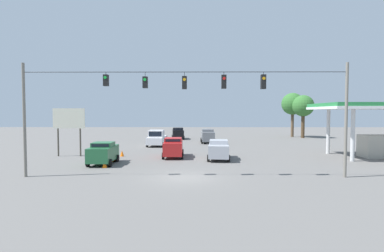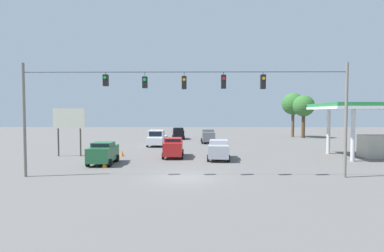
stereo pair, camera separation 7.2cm
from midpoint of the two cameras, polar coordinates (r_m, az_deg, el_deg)
The scene contains 14 objects.
ground_plane at distance 20.68m, azimuth -1.40°, elevation -9.77°, with size 140.00×140.00×0.00m, color #605E5B.
overhead_signal_span at distance 20.38m, azimuth -0.99°, elevation 4.55°, with size 22.15×0.38×7.80m.
sedan_silver_crossing_near at distance 28.41m, azimuth 5.16°, elevation -4.43°, with size 2.32×4.47×1.84m.
sedan_green_parked_shoulder at distance 26.83m, azimuth -16.49°, elevation -4.90°, with size 2.08×3.90×1.88m.
sedan_grey_oncoming_deep at distance 43.68m, azimuth 3.10°, elevation -1.86°, with size 2.04×4.41×2.00m.
pickup_truck_white_withflow_far at distance 40.03m, azimuth -6.60°, elevation -2.37°, with size 2.43×5.25×2.12m.
sedan_black_withflow_deep at distance 49.95m, azimuth -2.59°, elevation -1.37°, with size 2.31×4.20×1.88m.
sedan_red_withflow_mid at distance 29.75m, azimuth -3.52°, elevation -4.03°, with size 2.09×4.25×1.92m.
traffic_cone_nearest at distance 25.16m, azimuth -16.25°, elevation -6.94°, with size 0.40×0.40×0.61m, color orange.
traffic_cone_second at distance 28.20m, azimuth -14.52°, elevation -5.90°, with size 0.40×0.40×0.61m, color orange.
traffic_cone_third at distance 31.14m, azimuth -13.10°, elevation -5.08°, with size 0.40×0.40×0.61m, color orange.
roadside_billboard at distance 32.64m, azimuth -22.32°, elevation 0.70°, with size 3.22×0.16×4.85m.
tree_horizon_left at distance 57.18m, azimuth 18.73°, elevation 3.95°, with size 3.95×3.95×7.97m.
tree_horizon_right at distance 55.45m, azimuth 20.52°, elevation 3.53°, with size 3.71×3.71×7.45m.
Camera 2 is at (-0.74, 20.18, 4.43)m, focal length 28.00 mm.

